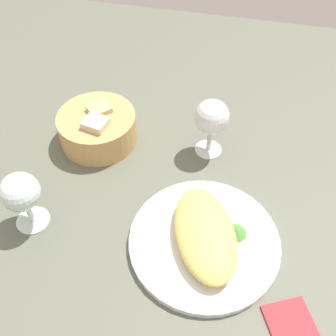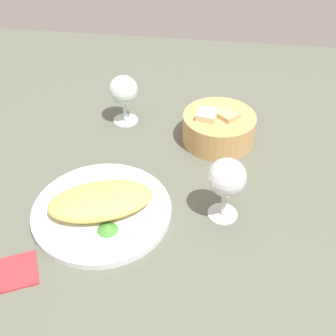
{
  "view_description": "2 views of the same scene",
  "coord_description": "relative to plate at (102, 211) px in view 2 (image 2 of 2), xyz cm",
  "views": [
    {
      "loc": [
        -45.6,
        -13.36,
        60.71
      ],
      "look_at": [
        3.16,
        -2.12,
        3.1
      ],
      "focal_mm": 42.2,
      "sensor_mm": 36.0,
      "label": 1
    },
    {
      "loc": [
        10.21,
        -64.81,
        58.35
      ],
      "look_at": [
        1.5,
        -3.26,
        5.64
      ],
      "focal_mm": 45.3,
      "sensor_mm": 36.0,
      "label": 2
    }
  ],
  "objects": [
    {
      "name": "omelette",
      "position": [
        -0.0,
        0.0,
        2.62
      ],
      "size": [
        21.61,
        16.39,
        3.83
      ],
      "primitive_type": "ellipsoid",
      "rotation": [
        0.0,
        0.0,
        0.37
      ],
      "color": "#DBC05F",
      "rests_on": "plate"
    },
    {
      "name": "ground_plane",
      "position": [
        9.88,
        11.56,
        -1.7
      ],
      "size": [
        140.0,
        140.0,
        2.0
      ],
      "primitive_type": "cube",
      "color": "#5A5F51"
    },
    {
      "name": "plate",
      "position": [
        0.0,
        0.0,
        0.0
      ],
      "size": [
        26.13,
        26.13,
        1.4
      ],
      "primitive_type": "cylinder",
      "color": "white",
      "rests_on": "ground_plane"
    },
    {
      "name": "bread_basket",
      "position": [
        20.31,
        26.32,
        2.83
      ],
      "size": [
        16.31,
        16.31,
        8.15
      ],
      "color": "tan",
      "rests_on": "ground_plane"
    },
    {
      "name": "wine_glass_far",
      "position": [
        -2.34,
        31.15,
        7.35
      ],
      "size": [
        6.83,
        6.83,
        12.07
      ],
      "color": "silver",
      "rests_on": "ground_plane"
    },
    {
      "name": "folded_napkin",
      "position": [
        -12.5,
        -15.97,
        -0.3
      ],
      "size": [
        12.96,
        11.14,
        0.8
      ],
      "primitive_type": "cube",
      "rotation": [
        0.0,
        0.0,
        0.46
      ],
      "color": "red",
      "rests_on": "ground_plane"
    },
    {
      "name": "lettuce_garnish",
      "position": [
        2.44,
        -5.08,
        1.29
      ],
      "size": [
        3.82,
        3.82,
        1.18
      ],
      "primitive_type": "cone",
      "color": "#428C33",
      "rests_on": "plate"
    },
    {
      "name": "wine_glass_near",
      "position": [
        22.51,
        2.87,
        8.13
      ],
      "size": [
        6.98,
        6.98,
        12.89
      ],
      "color": "silver",
      "rests_on": "ground_plane"
    }
  ]
}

